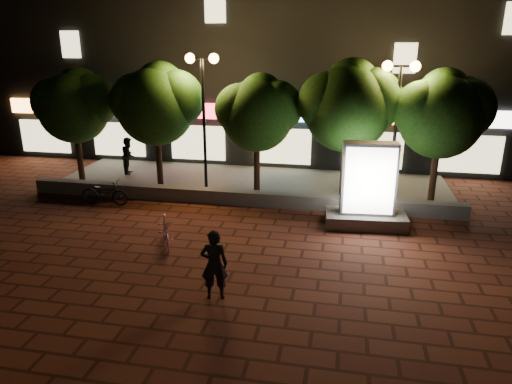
% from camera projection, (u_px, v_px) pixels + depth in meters
% --- Properties ---
extents(ground, '(80.00, 80.00, 0.00)m').
position_uv_depth(ground, '(204.00, 250.00, 13.34)').
color(ground, '#58281B').
rests_on(ground, ground).
extents(retaining_wall, '(16.00, 0.45, 0.50)m').
position_uv_depth(retaining_wall, '(236.00, 197.00, 16.99)').
color(retaining_wall, slate).
rests_on(retaining_wall, ground).
extents(sidewalk, '(16.00, 5.00, 0.08)m').
position_uv_depth(sidewalk, '(250.00, 183.00, 19.39)').
color(sidewalk, slate).
rests_on(sidewalk, ground).
extents(building_block, '(28.00, 8.12, 11.30)m').
position_uv_depth(building_block, '(275.00, 54.00, 23.88)').
color(building_block, black).
rests_on(building_block, ground).
extents(tree_far_left, '(3.36, 2.80, 4.63)m').
position_uv_depth(tree_far_left, '(75.00, 103.00, 18.65)').
color(tree_far_left, '#331E13').
rests_on(tree_far_left, sidewalk).
extents(tree_left, '(3.60, 3.00, 4.89)m').
position_uv_depth(tree_left, '(157.00, 102.00, 17.97)').
color(tree_left, '#331E13').
rests_on(tree_left, sidewalk).
extents(tree_mid, '(3.24, 2.70, 4.50)m').
position_uv_depth(tree_mid, '(259.00, 110.00, 17.32)').
color(tree_mid, '#331E13').
rests_on(tree_mid, sidewalk).
extents(tree_right, '(3.72, 3.10, 5.07)m').
position_uv_depth(tree_right, '(349.00, 103.00, 16.62)').
color(tree_right, '#331E13').
rests_on(tree_right, sidewalk).
extents(tree_far_right, '(3.48, 2.90, 4.76)m').
position_uv_depth(tree_far_right, '(443.00, 111.00, 16.10)').
color(tree_far_right, '#331E13').
rests_on(tree_far_right, sidewalk).
extents(street_lamp_left, '(1.26, 0.36, 5.18)m').
position_uv_depth(street_lamp_left, '(203.00, 88.00, 17.19)').
color(street_lamp_left, black).
rests_on(street_lamp_left, sidewalk).
extents(street_lamp_right, '(1.26, 0.36, 4.98)m').
position_uv_depth(street_lamp_right, '(399.00, 96.00, 15.97)').
color(street_lamp_right, black).
rests_on(street_lamp_right, sidewalk).
extents(ad_kiosk, '(2.62, 1.45, 2.75)m').
position_uv_depth(ad_kiosk, '(367.00, 193.00, 14.74)').
color(ad_kiosk, slate).
rests_on(ad_kiosk, ground).
extents(scooter_pink, '(1.05, 1.54, 0.90)m').
position_uv_depth(scooter_pink, '(166.00, 232.00, 13.45)').
color(scooter_pink, '#C07A9B').
rests_on(scooter_pink, ground).
extents(rider, '(0.69, 0.53, 1.71)m').
position_uv_depth(rider, '(214.00, 265.00, 10.63)').
color(rider, black).
rests_on(rider, ground).
extents(scooter_parked, '(1.79, 0.68, 0.93)m').
position_uv_depth(scooter_parked, '(105.00, 192.00, 16.83)').
color(scooter_parked, black).
rests_on(scooter_parked, ground).
extents(pedestrian, '(0.79, 0.91, 1.62)m').
position_uv_depth(pedestrian, '(129.00, 155.00, 20.37)').
color(pedestrian, black).
rests_on(pedestrian, sidewalk).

